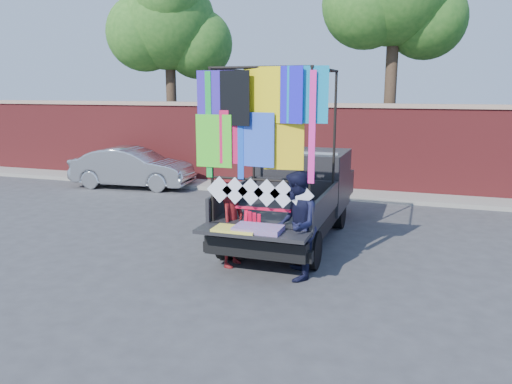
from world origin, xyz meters
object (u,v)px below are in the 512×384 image
(sedan, at_px, (133,168))
(pickup_truck, at_px, (298,193))
(woman, at_px, (232,223))
(man, at_px, (296,226))

(sedan, bearing_deg, pickup_truck, -123.25)
(woman, relative_size, man, 0.86)
(pickup_truck, height_order, sedan, pickup_truck)
(woman, bearing_deg, pickup_truck, -6.95)
(woman, height_order, man, man)
(man, bearing_deg, sedan, -146.42)
(man, bearing_deg, woman, -116.32)
(woman, xyz_separation_m, man, (1.20, -0.23, 0.12))
(pickup_truck, xyz_separation_m, sedan, (-6.09, 3.19, -0.23))
(sedan, bearing_deg, man, -136.42)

